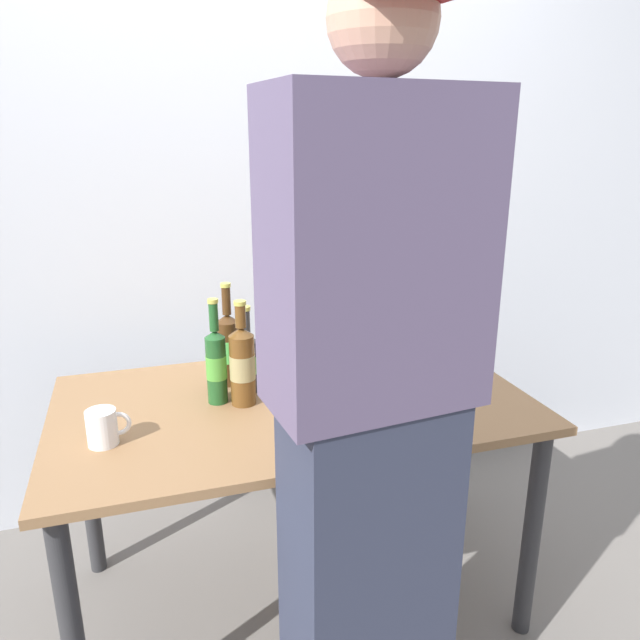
# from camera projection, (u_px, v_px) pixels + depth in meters

# --- Properties ---
(ground_plane) EXTENTS (8.00, 8.00, 0.00)m
(ground_plane) POSITION_uv_depth(u_px,v_px,m) (296.00, 596.00, 2.08)
(ground_plane) COLOR slate
(ground_plane) RESTS_ON ground
(desk) EXTENTS (1.43, 0.82, 0.74)m
(desk) POSITION_uv_depth(u_px,v_px,m) (294.00, 427.00, 1.89)
(desk) COLOR olive
(desk) RESTS_ON ground
(laptop) EXTENTS (0.40, 0.41, 0.23)m
(laptop) POSITION_uv_depth(u_px,v_px,m) (404.00, 360.00, 2.04)
(laptop) COLOR #B7BABC
(laptop) RESTS_ON desk
(beer_bottle_brown) EXTENTS (0.06, 0.06, 0.33)m
(beer_bottle_brown) POSITION_uv_depth(u_px,v_px,m) (216.00, 364.00, 1.81)
(beer_bottle_brown) COLOR #1E5123
(beer_bottle_brown) RESTS_ON desk
(beer_bottle_amber) EXTENTS (0.08, 0.08, 0.32)m
(beer_bottle_amber) POSITION_uv_depth(u_px,v_px,m) (242.00, 364.00, 1.80)
(beer_bottle_amber) COLOR brown
(beer_bottle_amber) RESTS_ON desk
(beer_bottle_dark) EXTENTS (0.07, 0.07, 0.34)m
(beer_bottle_dark) POSITION_uv_depth(u_px,v_px,m) (228.00, 347.00, 1.94)
(beer_bottle_dark) COLOR #472B14
(beer_bottle_dark) RESTS_ON desk
(beer_bottle_green) EXTENTS (0.07, 0.07, 0.28)m
(beer_bottle_green) POSITION_uv_depth(u_px,v_px,m) (246.00, 360.00, 1.89)
(beer_bottle_green) COLOR #333333
(beer_bottle_green) RESTS_ON desk
(person_figure) EXTENTS (0.45, 0.32, 1.85)m
(person_figure) POSITION_uv_depth(u_px,v_px,m) (371.00, 424.00, 1.29)
(person_figure) COLOR #2D3347
(person_figure) RESTS_ON ground
(coffee_mug) EXTENTS (0.11, 0.08, 0.10)m
(coffee_mug) POSITION_uv_depth(u_px,v_px,m) (103.00, 427.00, 1.58)
(coffee_mug) COLOR white
(coffee_mug) RESTS_ON desk
(back_wall) EXTENTS (6.00, 0.10, 2.60)m
(back_wall) POSITION_uv_depth(u_px,v_px,m) (243.00, 193.00, 2.37)
(back_wall) COLOR silver
(back_wall) RESTS_ON ground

